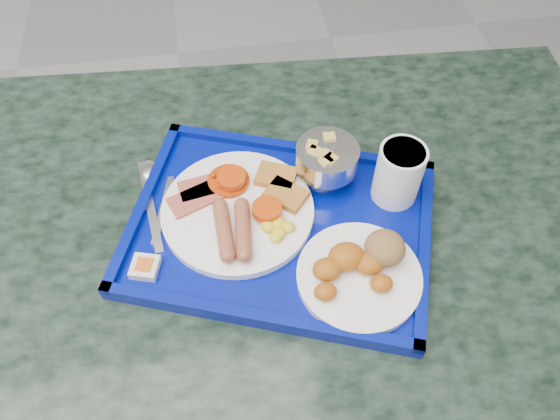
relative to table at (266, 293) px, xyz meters
name	(u,v)px	position (x,y,z in m)	size (l,w,h in m)	color
table	(266,293)	(0.00, 0.00, 0.00)	(1.29, 0.91, 0.77)	slate
tray	(280,227)	(0.03, 0.00, 0.21)	(0.54, 0.47, 0.03)	#020F82
main_plate	(241,209)	(-0.03, 0.03, 0.23)	(0.24, 0.24, 0.04)	white
bread_plate	(362,268)	(0.13, -0.10, 0.23)	(0.18, 0.18, 0.06)	white
fruit_bowl	(327,158)	(0.12, 0.09, 0.26)	(0.10, 0.10, 0.07)	silver
juice_cup	(399,172)	(0.22, 0.03, 0.27)	(0.07, 0.07, 0.10)	white
spoon	(153,180)	(-0.16, 0.12, 0.22)	(0.06, 0.17, 0.01)	silver
knife	(150,205)	(-0.17, 0.07, 0.22)	(0.01, 0.19, 0.00)	silver
jam_packet	(145,267)	(-0.18, -0.04, 0.22)	(0.05, 0.05, 0.02)	white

